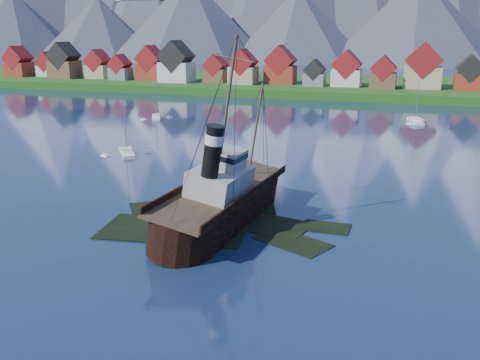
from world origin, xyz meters
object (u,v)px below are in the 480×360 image
(sailboat_e, at_px, (415,122))
(sailboat_a, at_px, (127,153))
(tugboat_wreck, at_px, (223,197))
(sailboat_c, at_px, (156,118))

(sailboat_e, bearing_deg, sailboat_a, -146.04)
(sailboat_a, bearing_deg, sailboat_e, 10.68)
(sailboat_a, bearing_deg, tugboat_wreck, -79.70)
(tugboat_wreck, relative_size, sailboat_a, 2.91)
(tugboat_wreck, height_order, sailboat_e, tugboat_wreck)
(sailboat_a, bearing_deg, sailboat_c, 73.16)
(tugboat_wreck, bearing_deg, sailboat_a, 140.99)
(tugboat_wreck, height_order, sailboat_a, tugboat_wreck)
(sailboat_c, bearing_deg, tugboat_wreck, -83.72)
(sailboat_a, xyz_separation_m, sailboat_c, (-14.72, 42.04, 0.01))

